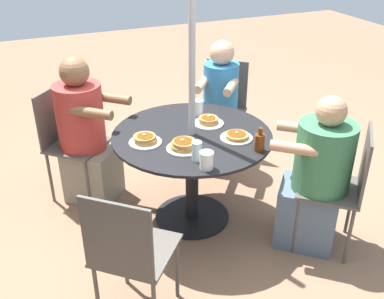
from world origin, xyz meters
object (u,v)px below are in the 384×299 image
Objects in this scene: diner_west at (220,110)px; pancake_plate_c at (237,136)px; syrup_bottle at (260,142)px; patio_chair_west at (224,104)px; pancake_plate_d at (145,140)px; patio_chair_south at (343,183)px; coffee_cup at (207,160)px; patio_chair_north at (67,137)px; diner_south at (316,181)px; drinking_glass_b at (197,151)px; pancake_plate_a at (208,121)px; diner_north at (86,138)px; patio_chair_east at (129,251)px; patio_table at (192,154)px; drinking_glass_a at (199,108)px; pancake_plate_b at (184,145)px.

pancake_plate_c is (-0.86, 0.30, 0.20)m from diner_west.
patio_chair_west is at bearing -16.23° from syrup_bottle.
pancake_plate_d is at bearing 78.30° from patio_chair_west.
coffee_cup is at bearing 117.24° from patio_chair_south.
patio_chair_north is 1.36m from pancake_plate_c.
diner_south is 8.69× the size of drinking_glass_b.
patio_chair_west reaches higher than pancake_plate_a.
patio_chair_north is at bearing 43.42° from patio_chair_west.
diner_north is at bearing 89.38° from diner_south.
patio_chair_west is at bearing -33.71° from drinking_glass_b.
patio_chair_south is (0.10, -1.47, 0.00)m from patio_chair_east.
drinking_glass_b is (-0.93, -0.53, 0.24)m from diner_north.
diner_north is 0.69m from pancake_plate_d.
pancake_plate_c is at bearing 91.53° from diner_north.
patio_chair_west is 4.05× the size of pancake_plate_d.
patio_table is 0.43m from drinking_glass_b.
pancake_plate_c is 0.47m from drinking_glass_a.
coffee_cup reaches higher than pancake_plate_d.
syrup_bottle is (0.18, 0.35, 0.28)m from diner_south.
diner_north is at bearing 27.09° from pancake_plate_d.
diner_south is 0.91m from pancake_plate_b.
patio_chair_south is 1.38m from diner_west.
drinking_glass_b is (-1.02, 0.66, 0.24)m from diner_west.
diner_north is at bearing 49.26° from pancake_plate_c.
patio_chair_west is 0.17m from diner_west.
pancake_plate_d is 1.87× the size of drinking_glass_a.
patio_chair_east and patio_chair_south have the same top height.
pancake_plate_c is (0.59, -0.94, 0.21)m from patio_chair_east.
diner_south is 0.86m from pancake_plate_a.
diner_south is (-1.27, -1.42, -0.02)m from patio_chair_north.
diner_south is 1.01m from drinking_glass_a.
pancake_plate_b is at bearing 90.43° from patio_chair_west.
diner_north is 1.73m from diner_south.
patio_chair_south is (-1.26, -1.42, -0.02)m from diner_north.
coffee_cup is at bearing 99.36° from diner_west.
coffee_cup is at bearing 72.08° from patio_chair_north.
patio_chair_east is (-1.36, 0.05, -0.02)m from diner_north.
drinking_glass_a is (0.17, -0.00, 0.04)m from pancake_plate_a.
patio_chair_west reaches higher than drinking_glass_a.
drinking_glass_b is at bearing 96.12° from diner_west.
pancake_plate_a is at bearing 95.80° from diner_west.
diner_north is 1.19m from pancake_plate_c.
patio_table is 0.54m from syrup_bottle.
patio_chair_north is 1.32m from diner_west.
pancake_plate_b is at bearing 145.98° from drinking_glass_a.
coffee_cup is (-0.28, -0.04, 0.03)m from pancake_plate_b.
patio_table is at bearing 90.00° from patio_chair_east.
pancake_plate_c is at bearing 88.05° from patio_chair_south.
patio_chair_north and patio_chair_east have the same top height.
pancake_plate_c is 1.37× the size of syrup_bottle.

